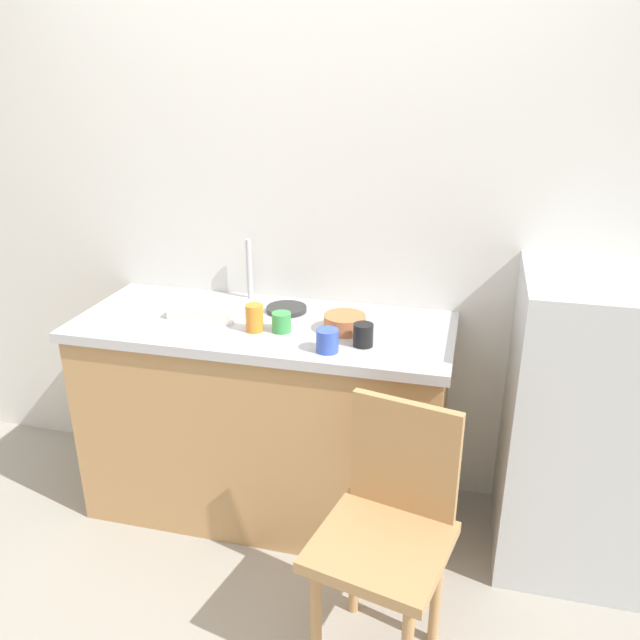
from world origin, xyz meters
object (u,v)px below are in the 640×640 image
dish_tray (208,308)px  hotplate (287,309)px  refrigerator (594,426)px  terracotta_bowl (345,323)px  cup_green (281,322)px  cup_blue (327,341)px  chair (388,527)px  cup_orange (254,318)px  cup_black (363,335)px

dish_tray → hotplate: bearing=19.6°
refrigerator → terracotta_bowl: refrigerator is taller
cup_green → cup_blue: 0.26m
chair → cup_green: (-0.52, 0.56, 0.43)m
dish_tray → refrigerator: bearing=-0.5°
refrigerator → cup_orange: refrigerator is taller
cup_black → cup_orange: bearing=175.4°
hotplate → dish_tray: bearing=-160.4°
terracotta_bowl → refrigerator: bearing=1.3°
chair → dish_tray: 1.17m
cup_black → terracotta_bowl: bearing=128.2°
cup_orange → cup_green: cup_orange is taller
cup_orange → cup_black: cup_orange is taller
chair → cup_blue: cup_blue is taller
refrigerator → chair: 0.95m
chair → terracotta_bowl: bearing=126.9°
hotplate → cup_green: size_ratio=2.21×
dish_tray → cup_black: size_ratio=3.28×
dish_tray → cup_black: cup_black is taller
cup_blue → dish_tray: bearing=157.0°
cup_green → terracotta_bowl: bearing=15.6°
terracotta_bowl → cup_orange: cup_orange is taller
terracotta_bowl → hotplate: 0.32m
terracotta_bowl → cup_green: bearing=-164.4°
cup_green → cup_blue: (0.22, -0.14, 0.00)m
refrigerator → cup_green: bearing=-175.8°
terracotta_bowl → cup_orange: 0.35m
cup_orange → cup_black: bearing=-4.6°
cup_black → cup_blue: bearing=-145.0°
hotplate → cup_orange: 0.24m
cup_orange → cup_green: bearing=11.2°
cup_black → cup_green: bearing=170.5°
chair → cup_orange: bearing=151.9°
cup_black → cup_green: cup_black is taller
terracotta_bowl → cup_blue: bearing=-95.9°
dish_tray → chair: bearing=-37.2°
cup_orange → cup_green: (0.10, 0.02, -0.02)m
refrigerator → cup_black: refrigerator is taller
refrigerator → hotplate: (-1.25, 0.12, 0.31)m
dish_tray → cup_orange: bearing=-26.5°
hotplate → terracotta_bowl: bearing=-27.5°
chair → cup_orange: size_ratio=8.25×
chair → cup_green: cup_green is taller
cup_orange → terracotta_bowl: bearing=14.3°
cup_orange → cup_blue: 0.34m
dish_tray → cup_blue: (0.57, -0.24, 0.02)m
cup_black → cup_blue: size_ratio=1.01×
refrigerator → dish_tray: 1.59m
cup_blue → chair: bearing=-54.3°
hotplate → cup_green: cup_green is taller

